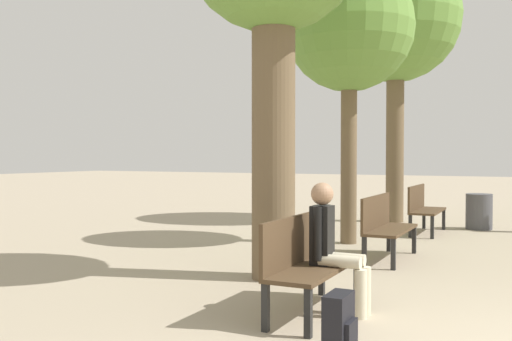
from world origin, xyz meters
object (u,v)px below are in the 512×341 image
Objects in this scene: bench_row_2 at (423,206)px; person_seated at (333,243)px; trash_bin at (479,212)px; bench_row_1 at (384,223)px; backpack at (339,324)px; tree_row_1 at (349,30)px; tree_row_2 at (396,20)px; bench_row_0 at (306,258)px.

bench_row_2 is 1.21× the size of person_seated.
bench_row_1 is at bearing -102.39° from trash_bin.
backpack is 8.49m from trash_bin.
trash_bin reaches higher than backpack.
bench_row_2 is 1.49m from trash_bin.
tree_row_2 reaches higher than tree_row_1.
bench_row_1 is 0.25× the size of tree_row_2.
bench_row_0 and bench_row_2 have the same top height.
trash_bin is (0.95, 7.51, -0.17)m from bench_row_0.
trash_bin is (1.89, 3.05, -3.37)m from tree_row_1.
bench_row_1 reaches higher than backpack.
bench_row_1 is 4.43m from trash_bin.
person_seated is (1.18, -7.97, -3.97)m from tree_row_2.
trash_bin is (0.95, 1.14, -0.17)m from bench_row_2.
trash_bin is at bearing -16.60° from tree_row_2.
backpack is at bearing -73.68° from tree_row_1.
backpack is (0.65, -4.16, -0.31)m from bench_row_1.
bench_row_0 is 1.21× the size of person_seated.
tree_row_2 reaches higher than bench_row_2.
bench_row_2 is at bearing -129.83° from trash_bin.
bench_row_1 is 3.09m from person_seated.
bench_row_0 is at bearing -83.38° from tree_row_2.
tree_row_1 is at bearing -116.08° from bench_row_2.
backpack is (0.65, -7.35, -0.31)m from bench_row_2.
tree_row_2 reaches higher than bench_row_1.
person_seated is (0.24, -6.27, 0.14)m from bench_row_2.
tree_row_2 is 4.85× the size of person_seated.
bench_row_2 is 2.08× the size of trash_bin.
bench_row_2 is at bearing -61.17° from tree_row_2.
bench_row_1 is at bearing -53.67° from tree_row_1.
tree_row_1 reaches higher than bench_row_0.
trash_bin is at bearing 50.17° from bench_row_2.
bench_row_1 and bench_row_2 have the same top height.
trash_bin is at bearing 88.01° from backpack.
tree_row_1 reaches higher than bench_row_1.
bench_row_0 is at bearing -78.14° from tree_row_1.
bench_row_2 is 7.38m from backpack.
bench_row_0 is 1.00× the size of bench_row_2.
tree_row_1 is 10.40× the size of backpack.
bench_row_0 is 2.08× the size of trash_bin.
bench_row_2 is 4.55m from tree_row_2.
tree_row_2 is (-0.00, 3.61, 0.92)m from tree_row_1.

